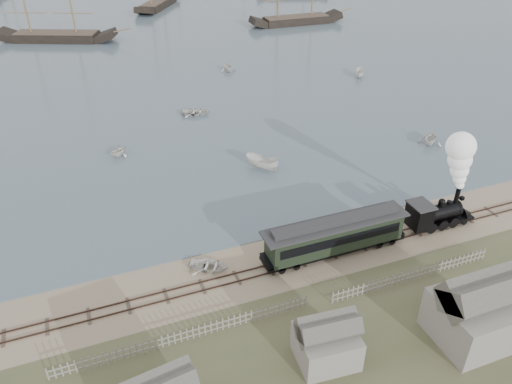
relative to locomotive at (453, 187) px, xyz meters
name	(u,v)px	position (x,y,z in m)	size (l,w,h in m)	color
ground	(240,261)	(-20.24, 2.00, -4.23)	(600.00, 600.00, 0.00)	tan
rail_track	(248,275)	(-20.24, 0.00, -4.19)	(120.00, 1.80, 0.16)	#3D2921
picket_fence_west	(188,340)	(-26.74, -5.00, -4.23)	(19.00, 0.10, 1.20)	gray
picket_fence_east	(412,280)	(-7.74, -5.50, -4.23)	(15.00, 0.10, 1.20)	gray
shed_mid	(325,358)	(-18.24, -10.00, -4.23)	(4.00, 3.50, 3.60)	gray
shed_right	(471,335)	(-7.24, -12.00, -4.23)	(6.00, 5.00, 5.10)	gray
locomotive	(453,187)	(0.00, 0.00, 0.00)	(7.35, 2.74, 9.16)	black
passenger_coach	(335,235)	(-12.15, 0.00, -2.17)	(13.34, 2.57, 3.24)	black
beached_dinghy	(209,266)	(-23.10, 1.93, -3.87)	(3.46, 2.47, 0.72)	silver
rowboat_1	(118,151)	(-27.36, 25.54, -3.48)	(2.61, 2.25, 1.37)	silver
rowboat_2	(262,163)	(-12.50, 16.37, -3.38)	(4.07, 1.53, 1.57)	silver
rowboat_3	(195,112)	(-15.48, 34.17, -3.75)	(4.01, 2.87, 0.83)	silver
rowboat_4	(431,137)	(9.58, 14.67, -3.28)	(3.39, 2.93, 1.79)	silver
rowboat_5	(360,73)	(14.34, 39.53, -3.51)	(3.40, 1.28, 1.31)	silver
rowboat_7	(228,67)	(-5.31, 50.28, -3.35)	(3.12, 2.69, 1.64)	silver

